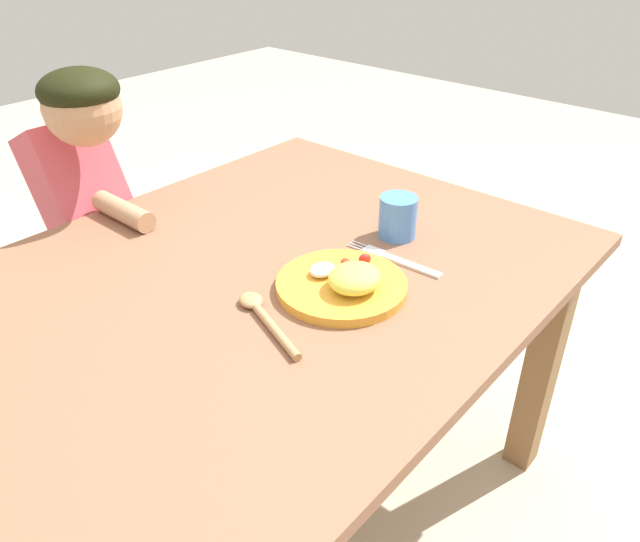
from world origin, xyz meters
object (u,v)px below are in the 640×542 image
object	(u,v)px
plate	(344,283)
drinking_cup	(398,217)
spoon	(263,315)
fork	(396,260)
person	(93,246)

from	to	relation	value
plate	drinking_cup	bearing A→B (deg)	12.03
spoon	fork	bearing A→B (deg)	-80.54
fork	spoon	xyz separation A→B (m)	(-0.32, 0.06, 0.01)
person	spoon	bearing A→B (deg)	84.94
plate	fork	distance (m)	0.16
person	plate	bearing A→B (deg)	97.72
fork	person	world-z (taller)	person
drinking_cup	plate	bearing A→B (deg)	-167.97
drinking_cup	spoon	bearing A→B (deg)	-179.76
spoon	person	size ratio (longest dim) A/B	0.20
fork	drinking_cup	distance (m)	0.12
plate	person	world-z (taller)	person
plate	person	size ratio (longest dim) A/B	0.24
spoon	drinking_cup	distance (m)	0.41
plate	drinking_cup	world-z (taller)	drinking_cup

